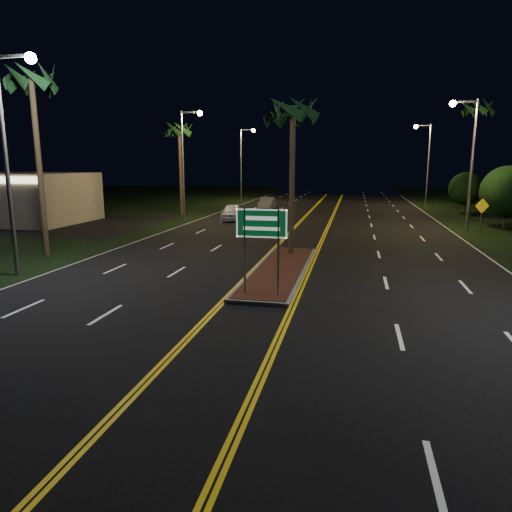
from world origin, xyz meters
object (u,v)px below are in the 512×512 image
(median_island, at_px, (280,270))
(palm_left_near, at_px, (31,81))
(streetlight_left_mid, at_px, (187,152))
(warning_sign, at_px, (482,211))
(highway_sign, at_px, (261,232))
(palm_median, at_px, (293,111))
(shrub_far, at_px, (466,189))
(palm_right_far, at_px, (477,110))
(streetlight_left_far, at_px, (244,156))
(streetlight_left_near, at_px, (12,140))
(car_near, at_px, (232,211))
(streetlight_right_far, at_px, (425,155))
(streetlight_right_mid, at_px, (468,150))
(car_far, at_px, (267,202))
(palm_left_far, at_px, (179,130))
(shrub_mid, at_px, (507,192))

(median_island, relative_size, palm_left_near, 1.05)
(streetlight_left_mid, bearing_deg, warning_sign, -7.45)
(highway_sign, distance_m, palm_median, 9.11)
(highway_sign, bearing_deg, shrub_far, 67.43)
(median_island, height_order, palm_right_far, palm_right_far)
(highway_sign, bearing_deg, palm_median, 90.00)
(palm_median, bearing_deg, streetlight_left_far, 107.58)
(highway_sign, bearing_deg, warning_sign, 57.50)
(highway_sign, xyz_separation_m, warning_sign, (11.65, 18.29, -0.84))
(streetlight_left_near, distance_m, car_near, 21.76)
(palm_left_near, xyz_separation_m, warning_sign, (24.15, 13.09, -7.12))
(streetlight_left_near, relative_size, streetlight_left_far, 1.00)
(streetlight_right_far, distance_m, car_near, 25.03)
(streetlight_right_mid, distance_m, car_far, 21.26)
(median_island, bearing_deg, warning_sign, 50.40)
(palm_median, relative_size, warning_sign, 3.44)
(palm_median, bearing_deg, streetlight_left_mid, 128.17)
(streetlight_left_far, relative_size, palm_left_far, 1.02)
(streetlight_left_mid, relative_size, shrub_mid, 1.95)
(shrub_mid, relative_size, car_far, 1.03)
(median_island, relative_size, palm_right_far, 1.00)
(streetlight_left_near, relative_size, warning_sign, 3.73)
(streetlight_right_far, distance_m, palm_left_near, 41.22)
(streetlight_right_mid, distance_m, shrub_mid, 4.90)
(shrub_far, distance_m, warning_sign, 15.08)
(palm_right_far, xyz_separation_m, shrub_mid, (1.20, -6.00, -6.42))
(streetlight_left_mid, bearing_deg, palm_left_far, 118.67)
(streetlight_left_far, relative_size, car_far, 2.00)
(shrub_far, bearing_deg, car_far, -175.78)
(car_far, relative_size, warning_sign, 1.86)
(streetlight_left_near, xyz_separation_m, car_near, (3.59, 20.90, -4.85))
(streetlight_right_far, height_order, palm_left_near, palm_left_near)
(streetlight_left_near, bearing_deg, median_island, 15.78)
(palm_left_near, distance_m, shrub_mid, 31.52)
(shrub_far, relative_size, warning_sign, 1.64)
(palm_median, height_order, shrub_far, palm_median)
(shrub_far, bearing_deg, palm_median, -118.42)
(streetlight_right_far, height_order, car_near, streetlight_right_far)
(median_island, bearing_deg, palm_right_far, 60.90)
(streetlight_right_far, distance_m, palm_left_far, 27.36)
(car_near, bearing_deg, palm_left_far, 144.17)
(palm_median, height_order, car_far, palm_median)
(streetlight_left_mid, height_order, palm_left_near, palm_left_near)
(shrub_mid, xyz_separation_m, car_near, (-21.02, 0.90, -1.92))
(shrub_far, bearing_deg, streetlight_right_far, 117.98)
(streetlight_right_far, xyz_separation_m, warning_sign, (1.04, -20.91, -4.09))
(streetlight_left_far, relative_size, shrub_far, 2.27)
(streetlight_right_mid, bearing_deg, shrub_far, 77.18)
(shrub_far, bearing_deg, median_island, -115.45)
(median_island, relative_size, streetlight_right_far, 1.14)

